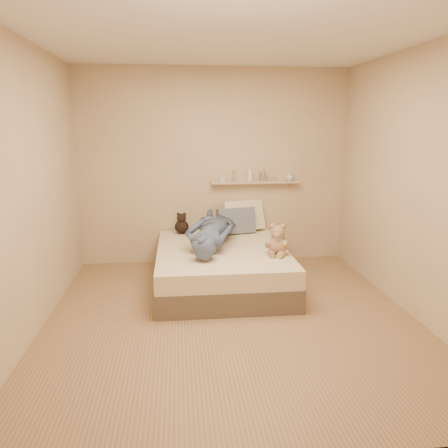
{
  "coord_description": "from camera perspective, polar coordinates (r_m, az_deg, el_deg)",
  "views": [
    {
      "loc": [
        -0.49,
        -3.97,
        1.85
      ],
      "look_at": [
        0.0,
        0.65,
        0.8
      ],
      "focal_mm": 35.0,
      "sensor_mm": 36.0,
      "label": 1
    }
  ],
  "objects": [
    {
      "name": "teddy_bear",
      "position": [
        4.84,
        7.01,
        -2.33
      ],
      "size": [
        0.28,
        0.29,
        0.36
      ],
      "color": "#9D7656",
      "rests_on": "bed"
    },
    {
      "name": "shelf_bottles",
      "position": [
        5.95,
        5.06,
        6.29
      ],
      "size": [
        1.02,
        0.12,
        0.19
      ],
      "color": "silver",
      "rests_on": "wall_shelf"
    },
    {
      "name": "dark_plush",
      "position": [
        5.78,
        -5.54,
        -0.07
      ],
      "size": [
        0.19,
        0.19,
        0.29
      ],
      "color": "black",
      "rests_on": "bed"
    },
    {
      "name": "wall_shelf",
      "position": [
        5.95,
        4.09,
        5.46
      ],
      "size": [
        1.2,
        0.12,
        0.03
      ],
      "primitive_type": "cube",
      "color": "tan",
      "rests_on": "wall_back"
    },
    {
      "name": "person",
      "position": [
        5.21,
        -1.64,
        -0.78
      ],
      "size": [
        0.88,
        1.61,
        0.37
      ],
      "primitive_type": "imported",
      "rotation": [
        0.0,
        0.0,
        2.92
      ],
      "color": "#3F4663",
      "rests_on": "bed"
    },
    {
      "name": "game_console",
      "position": [
        4.55,
        -2.71,
        -2.98
      ],
      "size": [
        0.2,
        0.12,
        0.06
      ],
      "color": "#B2B4B9",
      "rests_on": "bed"
    },
    {
      "name": "room",
      "position": [
        4.03,
        0.98,
        4.91
      ],
      "size": [
        3.8,
        3.8,
        3.8
      ],
      "color": "#956B4D",
      "rests_on": "ground"
    },
    {
      "name": "pillow_cream",
      "position": [
        5.92,
        2.48,
        1.03
      ],
      "size": [
        0.61,
        0.42,
        0.43
      ],
      "primitive_type": "cube",
      "rotation": [
        -0.32,
        0.0,
        0.28
      ],
      "color": "beige",
      "rests_on": "bed"
    },
    {
      "name": "bed",
      "position": [
        5.18,
        -0.33,
        -5.54
      ],
      "size": [
        1.5,
        1.9,
        0.45
      ],
      "color": "brown",
      "rests_on": "floor"
    },
    {
      "name": "pillow_grey",
      "position": [
        5.77,
        1.57,
        0.43
      ],
      "size": [
        0.53,
        0.31,
        0.36
      ],
      "primitive_type": "cube",
      "rotation": [
        -0.21,
        0.0,
        0.22
      ],
      "color": "slate",
      "rests_on": "bed"
    }
  ]
}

